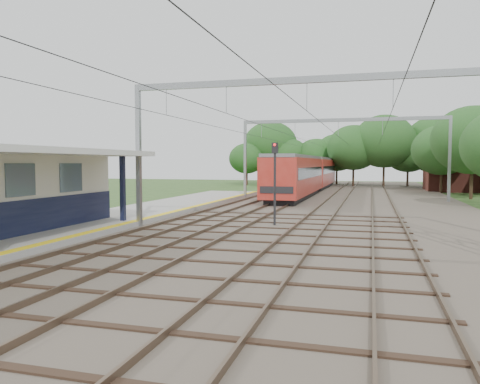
% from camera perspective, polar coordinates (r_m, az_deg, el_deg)
% --- Properties ---
extents(ballast_bed, '(18.00, 90.00, 0.10)m').
position_cam_1_polar(ballast_bed, '(35.90, 12.50, -1.58)').
color(ballast_bed, '#473D33').
rests_on(ballast_bed, ground).
extents(platform, '(5.00, 52.00, 0.35)m').
position_cam_1_polar(platform, '(24.07, -18.55, -3.88)').
color(platform, gray).
rests_on(platform, ground).
extents(yellow_stripe, '(0.45, 52.00, 0.01)m').
position_cam_1_polar(yellow_stripe, '(22.86, -13.88, -3.73)').
color(yellow_stripe, yellow).
rests_on(yellow_stripe, platform).
extents(rail_tracks, '(11.80, 88.00, 0.15)m').
position_cam_1_polar(rail_tracks, '(36.11, 8.54, -1.31)').
color(rail_tracks, brown).
rests_on(rail_tracks, ballast_bed).
extents(catenary_system, '(17.22, 88.00, 7.00)m').
position_cam_1_polar(catenary_system, '(31.18, 11.01, 7.72)').
color(catenary_system, gray).
rests_on(catenary_system, ground).
extents(tree_band, '(31.72, 30.88, 8.82)m').
position_cam_1_polar(tree_band, '(62.89, 13.83, 5.01)').
color(tree_band, '#382619').
rests_on(tree_band, ground).
extents(house_far, '(8.00, 6.12, 8.66)m').
position_cam_1_polar(house_far, '(58.57, 25.62, 3.23)').
color(house_far, brown).
rests_on(house_far, ground).
extents(train, '(2.88, 35.83, 3.78)m').
position_cam_1_polar(train, '(50.97, 8.42, 2.28)').
color(train, black).
rests_on(train, ballast_bed).
extents(signal_post, '(0.31, 0.27, 4.22)m').
position_cam_1_polar(signal_post, '(23.34, 4.27, 2.12)').
color(signal_post, black).
rests_on(signal_post, ground).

